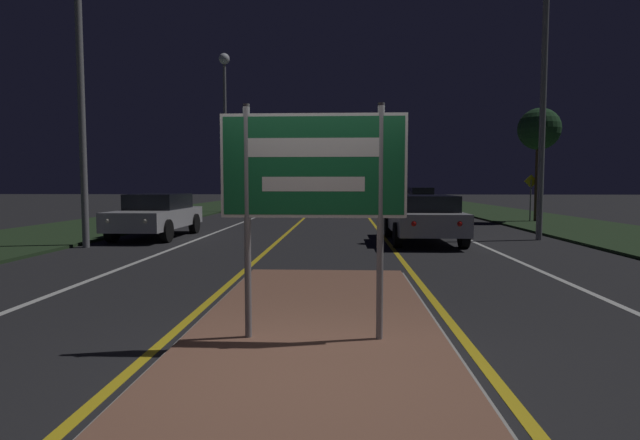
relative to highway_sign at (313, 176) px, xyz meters
The scene contains 20 objects.
ground_plane 1.90m from the highway_sign, 90.00° to the right, with size 160.00×160.00×0.00m, color #232326.
median_island 1.75m from the highway_sign, 90.00° to the left, with size 2.90×8.42×0.10m.
verge_left 21.63m from the highway_sign, 116.15° to the left, with size 5.00×100.00×0.08m.
verge_right 21.63m from the highway_sign, 63.85° to the left, with size 5.00×100.00×0.08m.
centre_line_yellow_left 24.47m from the highway_sign, 93.85° to the left, with size 0.12×70.00×0.01m.
centre_line_yellow_right 24.47m from the highway_sign, 86.15° to the left, with size 0.12×70.00×0.01m.
lane_line_white_left 24.77m from the highway_sign, 99.79° to the left, with size 0.12×70.00×0.01m.
lane_line_white_right 24.77m from the highway_sign, 80.21° to the left, with size 0.12×70.00×0.01m.
edge_line_white_left 25.45m from the highway_sign, 106.47° to the left, with size 0.10×70.00×0.01m.
edge_line_white_right 25.45m from the highway_sign, 73.53° to the left, with size 0.10×70.00×0.01m.
highway_sign is the anchor object (origin of this frame).
streetlight_left_far 25.67m from the highway_sign, 105.28° to the left, with size 0.63×0.63×9.35m.
streetlight_right_near 12.68m from the highway_sign, 58.67° to the left, with size 0.51×0.51×8.42m.
car_receding_0 10.04m from the highway_sign, 74.53° to the left, with size 1.98×4.51×1.39m.
car_receding_1 23.18m from the highway_sign, 84.18° to the left, with size 2.03×4.32×1.50m.
car_receding_2 31.17m from the highway_sign, 79.23° to the left, with size 1.85×4.30×1.48m.
car_receding_3 38.52m from the highway_sign, 81.56° to the left, with size 1.87×4.28×1.33m.
car_approaching_0 12.13m from the highway_sign, 118.01° to the left, with size 1.85×4.52×1.40m.
warning_sign 19.59m from the highway_sign, 63.65° to the left, with size 0.60×0.06×2.06m.
roadside_palm_right 19.68m from the highway_sign, 62.85° to the left, with size 1.83×1.83×4.97m.
Camera 1 is at (0.30, -4.46, 1.71)m, focal length 28.00 mm.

